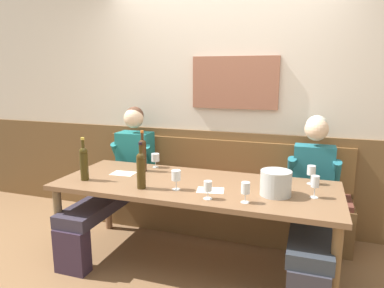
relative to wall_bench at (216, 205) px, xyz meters
name	(u,v)px	position (x,y,z in m)	size (l,w,h in m)	color
ground_plane	(191,271)	(0.00, -0.83, -0.29)	(6.80, 6.80, 0.02)	brown
room_wall_back	(224,96)	(0.00, 0.26, 1.12)	(6.80, 0.12, 2.80)	beige
wood_wainscot_panel	(222,178)	(0.00, 0.21, 0.23)	(6.80, 0.03, 1.03)	brown
wall_bench	(216,205)	(0.00, 0.00, 0.00)	(2.64, 0.42, 0.94)	brown
dining_table	(195,192)	(0.00, -0.72, 0.38)	(2.34, 0.90, 0.73)	brown
person_right_seat	(119,174)	(-0.93, -0.37, 0.35)	(0.47, 1.34, 1.28)	#332538
person_center_right_seat	(312,197)	(0.94, -0.40, 0.34)	(0.47, 1.34, 1.26)	#34333D
ice_bucket	(276,183)	(0.67, -0.78, 0.55)	(0.23, 0.23, 0.19)	#B2B8B6
wine_bottle_amber_mid	(143,154)	(-0.59, -0.51, 0.62)	(0.07, 0.07, 0.38)	#412914
wine_bottle_clear_water	(141,169)	(-0.37, -0.97, 0.61)	(0.07, 0.07, 0.38)	#3D2D10
wine_bottle_green_tall	(84,162)	(-0.93, -0.93, 0.61)	(0.07, 0.07, 0.37)	#3A3010
wine_glass_left_end	(315,183)	(0.95, -0.75, 0.57)	(0.06, 0.06, 0.17)	silver
wine_glass_near_bucket	(155,158)	(-0.53, -0.36, 0.55)	(0.08, 0.08, 0.14)	silver
wine_glass_mid_right	(176,176)	(-0.09, -0.91, 0.56)	(0.07, 0.07, 0.16)	silver
wine_glass_center_front	(246,189)	(0.48, -1.01, 0.55)	(0.06, 0.06, 0.15)	silver
wine_glass_mid_left	(311,171)	(0.92, -0.41, 0.57)	(0.07, 0.07, 0.16)	silver
wine_glass_center_rear	(208,187)	(0.20, -1.03, 0.54)	(0.07, 0.07, 0.14)	silver
tasting_sheet_left_guest	(123,173)	(-0.72, -0.65, 0.45)	(0.21, 0.15, 0.00)	white
tasting_sheet_right_guest	(210,190)	(0.17, -0.84, 0.45)	(0.21, 0.15, 0.00)	white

